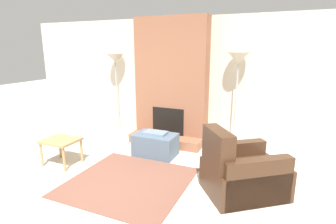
{
  "coord_description": "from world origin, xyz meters",
  "views": [
    {
      "loc": [
        2.12,
        -2.25,
        1.98
      ],
      "look_at": [
        0.0,
        2.66,
        0.67
      ],
      "focal_mm": 28.0,
      "sensor_mm": 36.0,
      "label": 1
    }
  ],
  "objects_px": {
    "floor_lamp_left": "(115,62)",
    "ottoman": "(155,144)",
    "floor_lamp_right": "(238,63)",
    "side_table": "(61,143)",
    "armchair": "(240,174)"
  },
  "relations": [
    {
      "from": "armchair",
      "to": "floor_lamp_right",
      "type": "height_order",
      "value": "floor_lamp_right"
    },
    {
      "from": "floor_lamp_left",
      "to": "ottoman",
      "type": "bearing_deg",
      "value": -31.2
    },
    {
      "from": "armchair",
      "to": "side_table",
      "type": "height_order",
      "value": "armchair"
    },
    {
      "from": "floor_lamp_left",
      "to": "floor_lamp_right",
      "type": "xyz_separation_m",
      "value": [
        2.7,
        0.0,
        0.04
      ]
    },
    {
      "from": "floor_lamp_left",
      "to": "floor_lamp_right",
      "type": "bearing_deg",
      "value": 0.0
    },
    {
      "from": "floor_lamp_left",
      "to": "floor_lamp_right",
      "type": "distance_m",
      "value": 2.7
    },
    {
      "from": "ottoman",
      "to": "side_table",
      "type": "distance_m",
      "value": 1.67
    },
    {
      "from": "armchair",
      "to": "floor_lamp_left",
      "type": "distance_m",
      "value": 3.72
    },
    {
      "from": "armchair",
      "to": "side_table",
      "type": "xyz_separation_m",
      "value": [
        -2.97,
        -0.24,
        0.09
      ]
    },
    {
      "from": "side_table",
      "to": "floor_lamp_right",
      "type": "relative_size",
      "value": 0.31
    },
    {
      "from": "ottoman",
      "to": "floor_lamp_right",
      "type": "bearing_deg",
      "value": 32.99
    },
    {
      "from": "side_table",
      "to": "armchair",
      "type": "bearing_deg",
      "value": 4.62
    },
    {
      "from": "side_table",
      "to": "floor_lamp_right",
      "type": "height_order",
      "value": "floor_lamp_right"
    },
    {
      "from": "floor_lamp_right",
      "to": "side_table",
      "type": "bearing_deg",
      "value": -144.69
    },
    {
      "from": "floor_lamp_right",
      "to": "armchair",
      "type": "bearing_deg",
      "value": -77.66
    }
  ]
}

